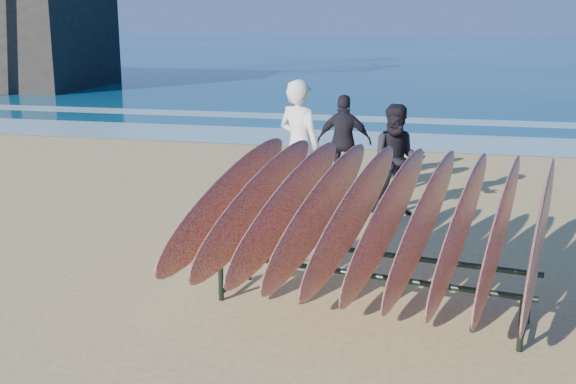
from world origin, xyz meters
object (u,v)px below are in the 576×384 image
surfboard_rack (371,216)px  person_white (299,146)px  person_dark_a (398,160)px  person_dark_b (344,142)px

surfboard_rack → person_white: 3.85m
person_dark_a → person_white: bearing=178.3°
person_dark_b → surfboard_rack: bearing=101.2°
surfboard_rack → person_dark_b: size_ratio=2.31×
surfboard_rack → person_dark_a: bearing=100.7°
person_white → person_dark_a: bearing=-146.9°
person_dark_a → person_dark_b: bearing=116.7°
person_dark_a → surfboard_rack: bearing=-96.2°
person_dark_b → person_white: bearing=75.8°
surfboard_rack → person_dark_b: 5.34m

